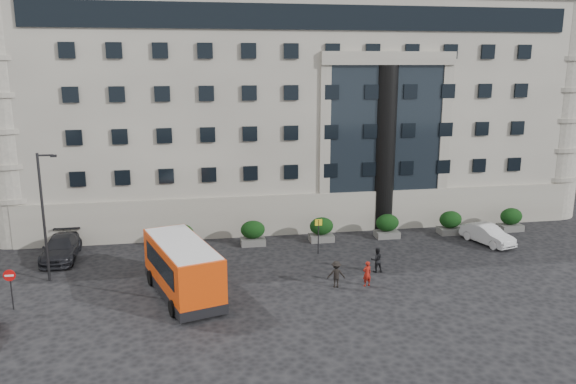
# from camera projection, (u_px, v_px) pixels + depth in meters

# --- Properties ---
(ground) EXTENTS (120.00, 120.00, 0.00)m
(ground) POSITION_uv_depth(u_px,v_px,m) (248.00, 286.00, 33.86)
(ground) COLOR black
(ground) RESTS_ON ground
(civic_building) EXTENTS (44.00, 24.00, 18.00)m
(civic_building) POSITION_uv_depth(u_px,v_px,m) (284.00, 107.00, 53.97)
(civic_building) COLOR gray
(civic_building) RESTS_ON ground
(entrance_column) EXTENTS (1.80, 1.80, 13.00)m
(entrance_column) POSITION_uv_depth(u_px,v_px,m) (384.00, 149.00, 44.34)
(entrance_column) COLOR black
(entrance_column) RESTS_ON ground
(hedge_a) EXTENTS (1.80, 1.26, 1.84)m
(hedge_a) POSITION_uv_depth(u_px,v_px,m) (181.00, 237.00, 40.45)
(hedge_a) COLOR #595856
(hedge_a) RESTS_ON ground
(hedge_b) EXTENTS (1.80, 1.26, 1.84)m
(hedge_b) POSITION_uv_depth(u_px,v_px,m) (253.00, 233.00, 41.34)
(hedge_b) COLOR #595856
(hedge_b) RESTS_ON ground
(hedge_c) EXTENTS (1.80, 1.26, 1.84)m
(hedge_c) POSITION_uv_depth(u_px,v_px,m) (321.00, 229.00, 42.23)
(hedge_c) COLOR #595856
(hedge_c) RESTS_ON ground
(hedge_d) EXTENTS (1.80, 1.26, 1.84)m
(hedge_d) POSITION_uv_depth(u_px,v_px,m) (387.00, 226.00, 43.13)
(hedge_d) COLOR #595856
(hedge_d) RESTS_ON ground
(hedge_e) EXTENTS (1.80, 1.26, 1.84)m
(hedge_e) POSITION_uv_depth(u_px,v_px,m) (450.00, 222.00, 44.02)
(hedge_e) COLOR #595856
(hedge_e) RESTS_ON ground
(hedge_f) EXTENTS (1.80, 1.26, 1.84)m
(hedge_f) POSITION_uv_depth(u_px,v_px,m) (511.00, 219.00, 44.91)
(hedge_f) COLOR #595856
(hedge_f) RESTS_ON ground
(street_lamp) EXTENTS (1.16, 0.18, 8.00)m
(street_lamp) POSITION_uv_depth(u_px,v_px,m) (44.00, 213.00, 33.71)
(street_lamp) COLOR #262628
(street_lamp) RESTS_ON ground
(bus_stop_sign) EXTENTS (0.50, 0.08, 2.52)m
(bus_stop_sign) POSITION_uv_depth(u_px,v_px,m) (318.00, 230.00, 39.21)
(bus_stop_sign) COLOR #262628
(bus_stop_sign) RESTS_ON ground
(no_entry_sign) EXTENTS (0.64, 0.16, 2.32)m
(no_entry_sign) POSITION_uv_depth(u_px,v_px,m) (10.00, 281.00, 30.26)
(no_entry_sign) COLOR #262628
(no_entry_sign) RESTS_ON ground
(minibus) EXTENTS (4.74, 8.10, 3.20)m
(minibus) POSITION_uv_depth(u_px,v_px,m) (182.00, 267.00, 32.15)
(minibus) COLOR #D93D0A
(minibus) RESTS_ON ground
(red_truck) EXTENTS (3.37, 5.45, 2.73)m
(red_truck) POSITION_uv_depth(u_px,v_px,m) (44.00, 204.00, 47.77)
(red_truck) COLOR maroon
(red_truck) RESTS_ON ground
(parked_car_c) EXTENTS (2.29, 5.41, 1.56)m
(parked_car_c) POSITION_uv_depth(u_px,v_px,m) (61.00, 248.00, 38.45)
(parked_car_c) COLOR black
(parked_car_c) RESTS_ON ground
(parked_car_d) EXTENTS (3.14, 5.73, 1.52)m
(parked_car_d) POSITION_uv_depth(u_px,v_px,m) (42.00, 216.00, 46.39)
(parked_car_d) COLOR black
(parked_car_d) RESTS_ON ground
(white_taxi) EXTENTS (2.73, 4.59, 1.43)m
(white_taxi) POSITION_uv_depth(u_px,v_px,m) (487.00, 234.00, 41.65)
(white_taxi) COLOR silver
(white_taxi) RESTS_ON ground
(pedestrian_a) EXTENTS (0.65, 0.50, 1.56)m
(pedestrian_a) POSITION_uv_depth(u_px,v_px,m) (367.00, 274.00, 33.73)
(pedestrian_a) COLOR maroon
(pedestrian_a) RESTS_ON ground
(pedestrian_b) EXTENTS (0.80, 0.63, 1.62)m
(pedestrian_b) POSITION_uv_depth(u_px,v_px,m) (377.00, 260.00, 36.00)
(pedestrian_b) COLOR black
(pedestrian_b) RESTS_ON ground
(pedestrian_c) EXTENTS (1.15, 0.78, 1.64)m
(pedestrian_c) POSITION_uv_depth(u_px,v_px,m) (336.00, 274.00, 33.56)
(pedestrian_c) COLOR black
(pedestrian_c) RESTS_ON ground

